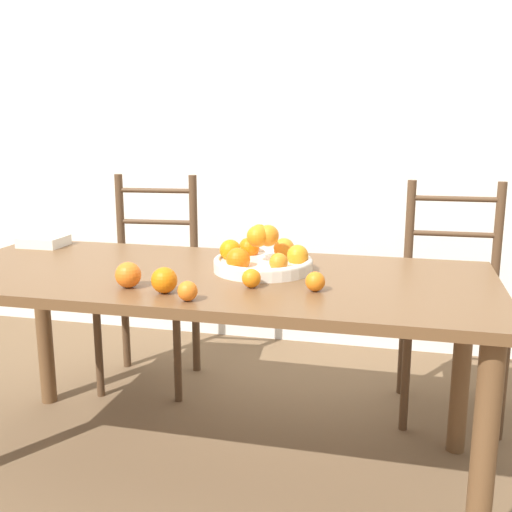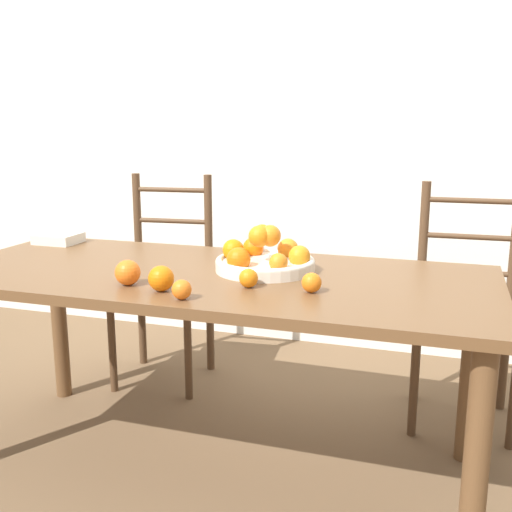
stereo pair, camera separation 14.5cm
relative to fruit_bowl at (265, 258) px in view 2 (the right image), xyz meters
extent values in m
plane|color=brown|center=(-0.18, -0.08, -0.80)|extent=(12.00, 12.00, 0.00)
cube|color=silver|center=(-0.18, 1.35, 0.50)|extent=(8.00, 0.06, 2.60)
cube|color=brown|center=(-0.18, -0.08, -0.06)|extent=(1.97, 0.84, 0.03)
cylinder|color=brown|center=(0.73, -0.42, -0.44)|extent=(0.07, 0.07, 0.72)
cylinder|color=brown|center=(-1.08, 0.26, -0.44)|extent=(0.07, 0.07, 0.72)
cylinder|color=brown|center=(0.73, 0.26, -0.44)|extent=(0.07, 0.07, 0.72)
cylinder|color=silver|center=(0.00, 0.00, -0.03)|extent=(0.35, 0.35, 0.04)
torus|color=silver|center=(0.00, 0.00, -0.01)|extent=(0.35, 0.35, 0.02)
sphere|color=orange|center=(0.13, 0.01, 0.01)|extent=(0.08, 0.08, 0.08)
sphere|color=orange|center=(0.06, 0.11, 0.02)|extent=(0.08, 0.08, 0.08)
sphere|color=orange|center=(-0.07, 0.09, 0.02)|extent=(0.08, 0.08, 0.08)
sphere|color=orange|center=(-0.12, 0.00, 0.02)|extent=(0.08, 0.08, 0.08)
sphere|color=orange|center=(-0.06, -0.11, 0.02)|extent=(0.08, 0.08, 0.08)
sphere|color=orange|center=(0.08, -0.10, 0.01)|extent=(0.06, 0.06, 0.06)
sphere|color=orange|center=(0.02, -0.01, 0.08)|extent=(0.08, 0.08, 0.08)
sphere|color=orange|center=(-0.02, 0.03, 0.08)|extent=(0.07, 0.07, 0.07)
sphere|color=orange|center=(-0.01, -0.03, 0.08)|extent=(0.08, 0.08, 0.08)
sphere|color=orange|center=(0.22, -0.22, -0.01)|extent=(0.06, 0.06, 0.06)
sphere|color=orange|center=(0.02, -0.23, -0.01)|extent=(0.06, 0.06, 0.06)
sphere|color=orange|center=(-0.13, -0.42, -0.01)|extent=(0.06, 0.06, 0.06)
sphere|color=orange|center=(-0.23, -0.36, 0.00)|extent=(0.08, 0.08, 0.08)
sphere|color=orange|center=(-0.36, -0.32, 0.00)|extent=(0.08, 0.08, 0.08)
cylinder|color=#513823|center=(-0.87, 0.37, -0.57)|extent=(0.04, 0.04, 0.46)
cylinder|color=#513823|center=(-0.50, 0.41, -0.57)|extent=(0.04, 0.04, 0.46)
cylinder|color=#513823|center=(-0.91, 0.73, -0.29)|extent=(0.04, 0.04, 1.02)
cylinder|color=#513823|center=(-0.53, 0.77, -0.29)|extent=(0.04, 0.04, 1.02)
cube|color=#513823|center=(-0.70, 0.57, -0.32)|extent=(0.46, 0.44, 0.04)
cylinder|color=#513823|center=(-0.72, 0.75, -0.17)|extent=(0.38, 0.06, 0.02)
cylinder|color=#513823|center=(-0.72, 0.75, -0.01)|extent=(0.38, 0.06, 0.02)
cylinder|color=#513823|center=(-0.72, 0.75, 0.14)|extent=(0.38, 0.06, 0.02)
cylinder|color=#513823|center=(0.52, 0.38, -0.57)|extent=(0.04, 0.04, 0.46)
cylinder|color=#513823|center=(0.51, 0.74, -0.29)|extent=(0.04, 0.04, 1.02)
cylinder|color=#513823|center=(0.89, 0.75, -0.29)|extent=(0.04, 0.04, 1.02)
cube|color=#513823|center=(0.71, 0.57, -0.32)|extent=(0.43, 0.41, 0.04)
cylinder|color=#513823|center=(0.70, 0.75, -0.17)|extent=(0.38, 0.04, 0.02)
cylinder|color=#513823|center=(0.70, 0.75, -0.01)|extent=(0.38, 0.04, 0.02)
cylinder|color=#513823|center=(0.70, 0.75, 0.14)|extent=(0.38, 0.04, 0.02)
cube|color=silver|center=(-1.01, 0.20, -0.02)|extent=(0.18, 0.15, 0.04)
camera|label=1|loc=(0.47, -2.02, 0.46)|focal=42.00mm
camera|label=2|loc=(0.61, -1.98, 0.46)|focal=42.00mm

